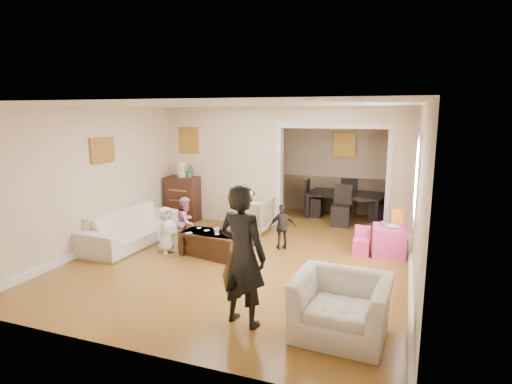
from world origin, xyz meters
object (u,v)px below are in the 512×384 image
at_px(armchair_back, 252,215).
at_px(dresser, 183,199).
at_px(armchair_front, 341,307).
at_px(adult_person, 242,255).
at_px(sofa, 134,227).
at_px(child_toddler, 282,227).
at_px(coffee_cup, 217,231).
at_px(play_table, 389,241).
at_px(cyan_cup, 383,224).
at_px(dining_table, 345,206).
at_px(child_kneel_a, 166,230).
at_px(child_kneel_b, 186,222).
at_px(table_lamp, 182,169).
at_px(coffee_table, 213,244).

relative_size(armchair_back, dresser, 0.77).
bearing_deg(armchair_front, adult_person, -169.69).
xyz_separation_m(sofa, child_toddler, (2.77, 0.65, 0.09)).
xyz_separation_m(adult_person, child_toddler, (-0.34, 2.82, -0.43)).
relative_size(sofa, child_toddler, 2.66).
bearing_deg(armchair_back, coffee_cup, 92.21).
xyz_separation_m(sofa, play_table, (4.63, 0.94, -0.06)).
xyz_separation_m(dresser, cyan_cup, (4.52, -0.97, 0.06)).
relative_size(armchair_back, armchair_front, 0.76).
distance_m(armchair_front, dining_table, 5.36).
xyz_separation_m(cyan_cup, child_kneel_a, (-3.66, -1.14, -0.15)).
distance_m(play_table, dining_table, 2.58).
height_order(play_table, child_kneel_a, child_kneel_a).
bearing_deg(child_kneel_b, child_toddler, -84.08).
xyz_separation_m(armchair_back, cyan_cup, (2.70, -0.67, 0.21)).
bearing_deg(table_lamp, dresser, 0.00).
xyz_separation_m(armchair_front, dining_table, (-0.70, 5.32, -0.03)).
bearing_deg(coffee_table, armchair_back, 86.37).
height_order(coffee_table, play_table, play_table).
distance_m(coffee_table, play_table, 3.09).
bearing_deg(dresser, play_table, -11.31).
bearing_deg(adult_person, child_toddler, -69.98).
bearing_deg(adult_person, child_kneel_b, -35.51).
distance_m(dining_table, child_kneel_b, 3.98).
bearing_deg(armchair_front, sofa, 157.83).
bearing_deg(play_table, dining_table, 114.83).
height_order(table_lamp, coffee_cup, table_lamp).
bearing_deg(play_table, armchair_front, -97.25).
height_order(cyan_cup, child_kneel_b, child_kneel_b).
bearing_deg(table_lamp, sofa, -90.18).
relative_size(armchair_front, coffee_cup, 10.06).
relative_size(sofa, dresser, 2.18).
xyz_separation_m(child_kneel_b, child_toddler, (1.75, 0.45, -0.05)).
distance_m(armchair_back, cyan_cup, 2.79).
xyz_separation_m(table_lamp, coffee_table, (1.72, -1.96, -1.00)).
bearing_deg(armchair_front, play_table, 86.13).
height_order(armchair_front, child_kneel_b, child_kneel_b).
height_order(dresser, adult_person, adult_person).
bearing_deg(coffee_cup, play_table, 21.22).
distance_m(coffee_table, child_kneel_a, 0.89).
bearing_deg(table_lamp, armchair_front, -42.58).
bearing_deg(armchair_back, dining_table, -132.55).
distance_m(table_lamp, dining_table, 3.92).
height_order(sofa, child_kneel_b, child_kneel_b).
height_order(coffee_table, child_kneel_a, child_kneel_a).
bearing_deg(coffee_cup, sofa, 175.40).
bearing_deg(child_kneel_a, dining_table, -15.65).
bearing_deg(sofa, child_toddler, -74.27).
height_order(armchair_front, dining_table, armchair_front).
bearing_deg(child_toddler, dresser, -52.19).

